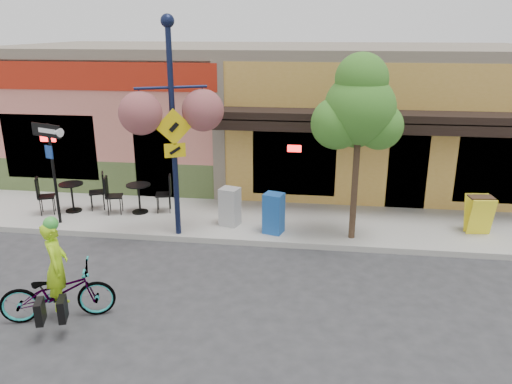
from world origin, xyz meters
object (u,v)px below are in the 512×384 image
Objects in this scene: lamp_post at (173,131)px; one_way_sign at (54,175)px; cyclist_rider at (58,278)px; newspaper_box_blue at (274,213)px; newspaper_box_grey at (230,207)px; street_tree at (357,149)px; building at (269,109)px; bicycle at (58,293)px.

one_way_sign is (-3.32, 0.28, -1.29)m from lamp_post.
cyclist_rider is 1.59× the size of newspaper_box_blue.
newspaper_box_grey is at bearing 178.54° from newspaper_box_blue.
lamp_post is 3.19m from newspaper_box_blue.
cyclist_rider is 0.62× the size of one_way_sign.
cyclist_rider is at bearing -142.60° from street_tree.
one_way_sign is 7.69m from street_tree.
building is 9.07× the size of bicycle.
cyclist_rider is 0.37× the size of street_tree.
street_tree is at bearing -72.31° from cyclist_rider.
building is at bearing -33.53° from cyclist_rider.
cyclist_rider is (-2.61, -10.61, -1.43)m from building.
one_way_sign is at bearing -179.75° from street_tree.
lamp_post reaches higher than cyclist_rider.
lamp_post is at bearing -36.34° from bicycle.
street_tree reaches higher than newspaper_box_grey.
cyclist_rider is at bearing -100.35° from newspaper_box_grey.
lamp_post reaches higher than one_way_sign.
lamp_post is at bearing 16.70° from one_way_sign.
bicycle is 7.09m from street_tree.
building is 4.05× the size of street_tree.
cyclist_rider is at bearing -130.47° from lamp_post.
one_way_sign is 4.61m from newspaper_box_grey.
one_way_sign is at bearing 8.34° from bicycle.
street_tree is at bearing 14.02° from newspaper_box_blue.
bicycle is 5.47m from newspaper_box_blue.
lamp_post is at bearing -35.65° from cyclist_rider.
newspaper_box_blue is (2.37, 0.38, -2.11)m from lamp_post.
lamp_post reaches higher than newspaper_box_blue.
newspaper_box_blue is (3.51, 4.20, 0.14)m from bicycle.
street_tree is (3.13, -0.43, 1.75)m from newspaper_box_grey.
bicycle is at bearing 70.28° from cyclist_rider.
one_way_sign is (-4.84, -6.52, -0.77)m from building.
bicycle is 1.95× the size of newspaper_box_blue.
building is at bearing -33.78° from bicycle.
bicycle is 0.45× the size of street_tree.
cyclist_rider reaches higher than newspaper_box_blue.
building reaches higher than bicycle.
lamp_post is 5.24× the size of newspaper_box_grey.
newspaper_box_grey is (2.27, 4.57, -0.17)m from cyclist_rider.
bicycle is 0.38× the size of lamp_post.
street_tree is (5.45, 4.13, 1.87)m from bicycle.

